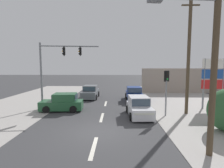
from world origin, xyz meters
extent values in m
plane|color=#3A3A3D|center=(0.00, 0.00, 0.00)|extent=(140.00, 140.00, 0.00)
cube|color=silver|center=(0.00, -2.00, 0.00)|extent=(0.20, 2.40, 0.01)
cube|color=silver|center=(0.00, 3.00, 0.00)|extent=(0.20, 2.40, 0.01)
cube|color=silver|center=(0.00, 8.00, 0.00)|extent=(0.20, 2.40, 0.01)
cube|color=#A39E99|center=(-8.50, 4.00, 0.01)|extent=(8.00, 40.00, 0.02)
cylinder|color=#4C3D2B|center=(5.15, -2.64, 4.54)|extent=(0.26, 0.26, 9.08)
cube|color=#595B60|center=(2.57, -2.91, 6.47)|extent=(0.59, 0.34, 0.18)
cylinder|color=#4C3D2B|center=(6.86, 4.16, 4.86)|extent=(0.26, 0.26, 9.72)
cube|color=#4C3D2B|center=(6.86, 4.16, 8.62)|extent=(1.40, 0.12, 0.10)
cylinder|color=slate|center=(-5.68, 5.59, 3.00)|extent=(0.18, 0.18, 6.00)
cylinder|color=slate|center=(-3.10, 5.88, 5.70)|extent=(5.18, 0.70, 0.11)
cube|color=black|center=(-3.61, 5.82, 5.25)|extent=(0.23, 0.28, 0.68)
cube|color=black|center=(-3.61, 5.82, 5.25)|extent=(0.09, 0.44, 0.84)
sphere|color=black|center=(-3.73, 5.81, 5.47)|extent=(0.13, 0.13, 0.13)
sphere|color=orange|center=(-3.73, 5.81, 5.25)|extent=(0.13, 0.13, 0.13)
sphere|color=black|center=(-3.73, 5.81, 5.03)|extent=(0.13, 0.13, 0.13)
cube|color=black|center=(-2.17, 5.99, 5.25)|extent=(0.23, 0.28, 0.68)
cube|color=black|center=(-2.17, 5.99, 5.25)|extent=(0.09, 0.44, 0.84)
sphere|color=black|center=(-2.29, 5.97, 5.47)|extent=(0.13, 0.13, 0.13)
sphere|color=orange|center=(-2.29, 5.97, 5.25)|extent=(0.13, 0.13, 0.13)
sphere|color=black|center=(-2.29, 5.97, 5.03)|extent=(0.13, 0.13, 0.13)
cylinder|color=slate|center=(4.98, 3.49, 1.40)|extent=(0.12, 0.12, 2.80)
cube|color=black|center=(4.98, 3.49, 3.14)|extent=(0.31, 0.27, 0.68)
cube|color=black|center=(4.98, 3.49, 3.14)|extent=(0.43, 0.17, 0.84)
sphere|color=black|center=(5.01, 3.37, 3.36)|extent=(0.13, 0.13, 0.13)
sphere|color=black|center=(5.01, 3.37, 3.14)|extent=(0.13, 0.13, 0.13)
sphere|color=green|center=(5.01, 3.37, 2.92)|extent=(0.13, 0.13, 0.13)
cylinder|color=slate|center=(9.12, 6.05, 2.30)|extent=(0.16, 0.16, 4.60)
cylinder|color=slate|center=(10.82, 6.05, 2.30)|extent=(0.16, 0.16, 4.60)
cube|color=silver|center=(9.97, 6.05, 4.15)|extent=(2.10, 0.14, 0.84)
cube|color=#1E4793|center=(9.97, 6.05, 3.20)|extent=(2.10, 0.14, 0.84)
cube|color=red|center=(9.97, 6.05, 2.25)|extent=(2.10, 0.14, 0.84)
cube|color=#A39384|center=(11.00, 16.00, 1.80)|extent=(12.00, 1.00, 3.60)
cube|color=silver|center=(2.89, 3.37, 0.51)|extent=(1.79, 3.68, 0.76)
cube|color=silver|center=(2.88, 3.67, 1.21)|extent=(1.58, 1.98, 0.64)
cube|color=#384756|center=(2.93, 2.70, 1.21)|extent=(1.36, 0.13, 0.54)
cube|color=#384756|center=(2.83, 4.64, 1.21)|extent=(1.33, 0.13, 0.51)
cube|color=white|center=(2.99, 1.55, 0.68)|extent=(1.36, 0.11, 0.14)
cylinder|color=black|center=(3.75, 2.30, 0.30)|extent=(0.21, 0.61, 0.60)
cylinder|color=black|center=(2.16, 2.21, 0.30)|extent=(0.21, 0.61, 0.60)
cylinder|color=black|center=(3.63, 4.52, 0.30)|extent=(0.21, 0.61, 0.60)
cylinder|color=black|center=(2.04, 4.44, 0.30)|extent=(0.21, 0.61, 0.60)
cube|color=slate|center=(-2.07, 11.24, 0.54)|extent=(1.74, 4.22, 0.80)
cube|color=slate|center=(-2.07, 11.19, 1.25)|extent=(1.58, 1.92, 0.62)
cube|color=#384756|center=(-2.06, 12.16, 1.25)|extent=(1.44, 0.08, 0.53)
cube|color=#384756|center=(-2.08, 10.22, 1.25)|extent=(1.40, 0.07, 0.50)
cube|color=white|center=(-2.05, 13.36, 0.72)|extent=(1.45, 0.06, 0.14)
cylinder|color=black|center=(-2.91, 12.55, 0.32)|extent=(0.20, 0.64, 0.64)
cylinder|color=black|center=(-1.21, 12.53, 0.32)|extent=(0.20, 0.64, 0.64)
cylinder|color=black|center=(-2.93, 9.94, 0.32)|extent=(0.20, 0.64, 0.64)
cylinder|color=black|center=(-1.23, 9.93, 0.32)|extent=(0.20, 0.64, 0.64)
cube|color=navy|center=(3.15, 9.75, 0.54)|extent=(1.74, 4.22, 0.80)
cube|color=navy|center=(3.15, 9.80, 1.25)|extent=(1.58, 1.92, 0.62)
cube|color=#384756|center=(3.14, 8.83, 1.25)|extent=(1.44, 0.07, 0.53)
cube|color=#384756|center=(3.16, 10.77, 1.25)|extent=(1.40, 0.07, 0.50)
cube|color=white|center=(3.13, 7.63, 0.72)|extent=(1.45, 0.05, 0.14)
cylinder|color=black|center=(3.98, 8.44, 0.32)|extent=(0.20, 0.64, 0.64)
cylinder|color=black|center=(2.28, 8.46, 0.32)|extent=(0.20, 0.64, 0.64)
cylinder|color=black|center=(4.01, 11.04, 0.32)|extent=(0.20, 0.64, 0.64)
cylinder|color=black|center=(2.31, 11.06, 0.32)|extent=(0.20, 0.64, 0.64)
cube|color=#235633|center=(-3.69, 4.96, 0.51)|extent=(3.71, 1.86, 0.76)
cube|color=#235633|center=(-3.39, 4.98, 1.21)|extent=(2.00, 1.62, 0.64)
cube|color=#384756|center=(-4.36, 4.91, 1.21)|extent=(0.16, 1.36, 0.54)
cube|color=#384756|center=(-2.42, 5.05, 1.21)|extent=(0.16, 1.33, 0.51)
cube|color=white|center=(-5.50, 4.82, 0.68)|extent=(0.14, 1.36, 0.14)
cylinder|color=black|center=(-4.74, 4.08, 0.30)|extent=(0.61, 0.22, 0.60)
cylinder|color=black|center=(-4.86, 5.67, 0.30)|extent=(0.61, 0.22, 0.60)
cylinder|color=black|center=(-2.52, 4.24, 0.30)|extent=(0.61, 0.22, 0.60)
cylinder|color=black|center=(-2.63, 5.84, 0.30)|extent=(0.61, 0.22, 0.60)
camera|label=1|loc=(1.06, -10.02, 3.88)|focal=28.00mm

